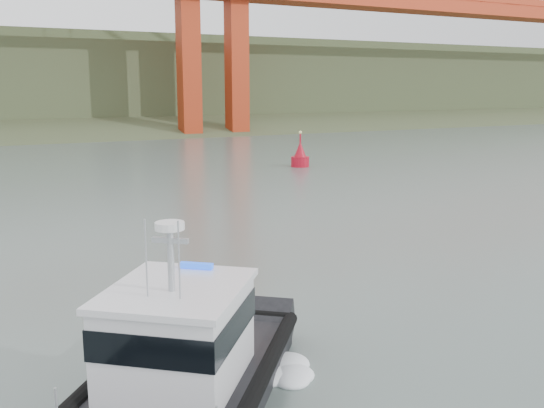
{
  "coord_description": "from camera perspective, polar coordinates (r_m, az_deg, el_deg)",
  "views": [
    {
      "loc": [
        -13.94,
        -15.02,
        7.63
      ],
      "look_at": [
        -1.65,
        8.9,
        2.4
      ],
      "focal_mm": 40.0,
      "sensor_mm": 36.0,
      "label": 1
    }
  ],
  "objects": [
    {
      "name": "ground",
      "position": [
        21.87,
        14.89,
        -9.81
      ],
      "size": [
        400.0,
        400.0,
        0.0
      ],
      "primitive_type": "plane",
      "color": "#505F59",
      "rests_on": "ground"
    },
    {
      "name": "headlands",
      "position": [
        141.21,
        -21.86,
        10.0
      ],
      "size": [
        500.0,
        105.36,
        27.12
      ],
      "color": "#364527",
      "rests_on": "ground"
    },
    {
      "name": "patrol_boat",
      "position": [
        14.39,
        -9.21,
        -15.55
      ],
      "size": [
        9.27,
        10.2,
        4.92
      ],
      "rotation": [
        0.0,
        0.0,
        -0.68
      ],
      "color": "black",
      "rests_on": "ground"
    },
    {
      "name": "nav_buoy",
      "position": [
        58.66,
        2.67,
        4.47
      ],
      "size": [
        1.75,
        1.75,
        3.65
      ],
      "color": "#AC0B1D",
      "rests_on": "ground"
    }
  ]
}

